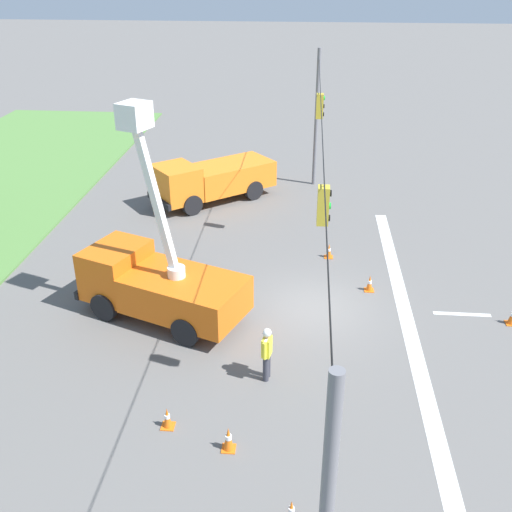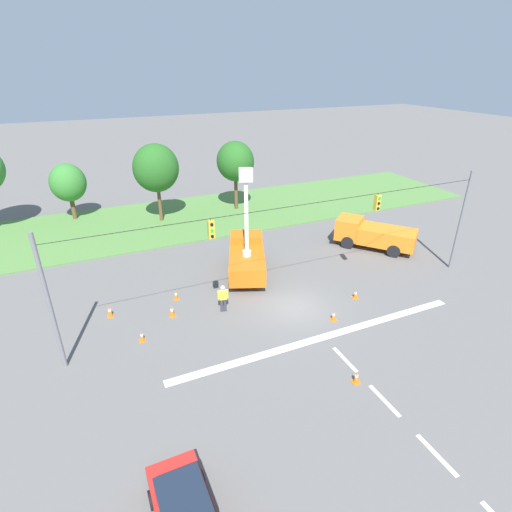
{
  "view_description": "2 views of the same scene",
  "coord_description": "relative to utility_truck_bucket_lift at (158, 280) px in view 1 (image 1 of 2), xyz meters",
  "views": [
    {
      "loc": [
        -18.52,
        0.44,
        11.43
      ],
      "look_at": [
        1.71,
        2.21,
        1.12
      ],
      "focal_mm": 42.0,
      "sensor_mm": 36.0,
      "label": 1
    },
    {
      "loc": [
        -10.61,
        -17.99,
        13.64
      ],
      "look_at": [
        -1.08,
        3.46,
        2.18
      ],
      "focal_mm": 28.0,
      "sensor_mm": 36.0,
      "label": 2
    }
  ],
  "objects": [
    {
      "name": "utility_truck_bucket_lift",
      "position": [
        0.0,
        0.0,
        0.0
      ],
      "size": [
        4.43,
        6.35,
        7.42
      ],
      "color": "orange",
      "rests_on": "ground"
    },
    {
      "name": "traffic_cone_lane_edge_a",
      "position": [
        2.35,
        -7.49,
        -1.07
      ],
      "size": [
        0.36,
        0.36,
        0.64
      ],
      "color": "orange",
      "rests_on": "ground"
    },
    {
      "name": "ground_plane",
      "position": [
        0.94,
        -5.37,
        -1.38
      ],
      "size": [
        200.0,
        200.0,
        0.0
      ],
      "primitive_type": "plane",
      "color": "#605E5B"
    },
    {
      "name": "road_worker",
      "position": [
        -3.22,
        -3.99,
        -0.38
      ],
      "size": [
        0.64,
        0.31,
        1.77
      ],
      "color": "#383842",
      "rests_on": "ground"
    },
    {
      "name": "lane_markings",
      "position": [
        0.94,
        -10.12,
        -1.38
      ],
      "size": [
        17.6,
        15.25,
        0.01
      ],
      "color": "silver",
      "rests_on": "ground"
    },
    {
      "name": "signal_gantry",
      "position": [
        0.97,
        -5.37,
        2.87
      ],
      "size": [
        26.2,
        0.33,
        7.2
      ],
      "color": "slate",
      "rests_on": "ground"
    },
    {
      "name": "utility_truck_support_near",
      "position": [
        10.94,
        -0.16,
        -0.2
      ],
      "size": [
        5.79,
        6.34,
        2.21
      ],
      "color": "orange",
      "rests_on": "ground"
    },
    {
      "name": "traffic_cone_mid_left",
      "position": [
        -8.22,
        -4.9,
        -1.09
      ],
      "size": [
        0.36,
        0.36,
        0.62
      ],
      "color": "orange",
      "rests_on": "ground"
    },
    {
      "name": "traffic_cone_lane_edge_b",
      "position": [
        0.46,
        -12.18,
        -1.06
      ],
      "size": [
        0.36,
        0.36,
        0.66
      ],
      "color": "orange",
      "rests_on": "ground"
    },
    {
      "name": "traffic_cone_near_bucket",
      "position": [
        -5.51,
        -1.49,
        -1.08
      ],
      "size": [
        0.36,
        0.36,
        0.63
      ],
      "color": "orange",
      "rests_on": "ground"
    },
    {
      "name": "traffic_cone_mid_right",
      "position": [
        -6.18,
        -3.22,
        -1.03
      ],
      "size": [
        0.36,
        0.36,
        0.71
      ],
      "color": "orange",
      "rests_on": "ground"
    },
    {
      "name": "traffic_cone_foreground_left",
      "position": [
        4.99,
        -6.02,
        -1.08
      ],
      "size": [
        0.36,
        0.36,
        0.63
      ],
      "color": "orange",
      "rests_on": "ground"
    }
  ]
}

